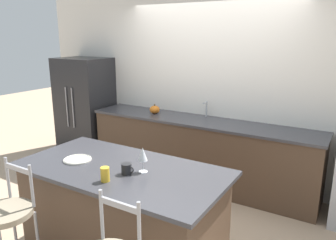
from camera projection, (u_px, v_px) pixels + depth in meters
ground_plane at (186, 192)px, 4.43m from camera, size 18.00×18.00×0.00m
wall_back at (210, 87)px, 4.66m from camera, size 6.00×0.07×2.70m
back_counter at (199, 152)px, 4.62m from camera, size 3.27×0.66×0.94m
sink_faucet at (206, 107)px, 4.63m from camera, size 0.02×0.13×0.22m
kitchen_island at (122, 216)px, 2.96m from camera, size 1.86×0.94×0.95m
refrigerator at (86, 109)px, 5.55m from camera, size 0.85×0.69×1.70m
bar_stool_near at (8, 226)px, 2.55m from camera, size 0.42×0.42×1.12m
dinner_plate at (77, 159)px, 3.00m from camera, size 0.25×0.25×0.02m
wine_glass at (143, 155)px, 2.71m from camera, size 0.08×0.08×0.22m
coffee_mug at (127, 169)px, 2.70m from camera, size 0.12×0.09×0.09m
tumbler_cup at (105, 174)px, 2.56m from camera, size 0.07×0.07×0.12m
pumpkin_decoration at (155, 110)px, 4.83m from camera, size 0.15×0.15×0.14m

